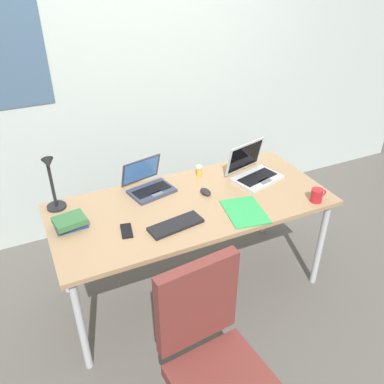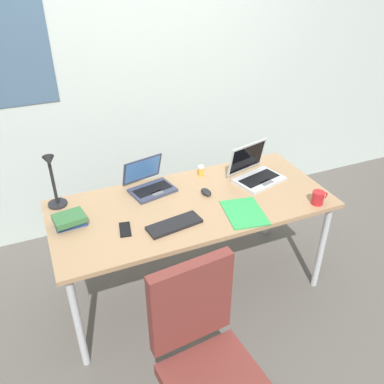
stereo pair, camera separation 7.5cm
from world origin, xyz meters
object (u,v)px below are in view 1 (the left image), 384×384
Objects in this scene: cell_phone at (127,231)px; computer_mouse at (206,192)px; external_keyboard at (176,225)px; coffee_mug at (317,195)px; desk_lamp at (52,183)px; paper_folder_near_lamp at (245,212)px; book_stack at (70,222)px; office_chair at (215,374)px; laptop_center at (148,185)px; pill_bottle at (199,171)px; laptop_front_right at (253,172)px.

computer_mouse is at bearing 26.73° from cell_phone.
coffee_mug is at bearing -16.51° from external_keyboard.
paper_folder_near_lamp is at bearing -25.98° from desk_lamp.
book_stack is at bearing 158.70° from cell_phone.
desk_lamp reaches higher than external_keyboard.
office_chair reaches higher than book_stack.
laptop_center is 0.47m from cell_phone.
pill_bottle is at bearing 42.38° from cell_phone.
desk_lamp is 0.55m from cell_phone.
office_chair is at bearing -121.04° from computer_mouse.
pill_bottle reaches higher than external_keyboard.
book_stack is (-0.88, 0.01, 0.02)m from computer_mouse.
desk_lamp is 1.29× the size of paper_folder_near_lamp.
office_chair reaches higher than paper_folder_near_lamp.
paper_folder_near_lamp is (0.73, -0.12, -0.00)m from cell_phone.
laptop_center is at bearing 84.47° from office_chair.
computer_mouse is 0.88m from book_stack.
computer_mouse is at bearing -13.35° from desk_lamp.
computer_mouse is (-0.41, -0.05, -0.03)m from laptop_front_right.
computer_mouse is at bearing -106.13° from pill_bottle.
pill_bottle is at bearing 4.80° from laptop_center.
desk_lamp is 1.35m from laptop_front_right.
office_chair is at bearing -128.96° from paper_folder_near_lamp.
external_keyboard is at bearing -128.71° from pill_bottle.
coffee_mug is (1.21, -0.21, 0.04)m from cell_phone.
desk_lamp is 0.41× the size of office_chair.
computer_mouse is at bearing -32.44° from laptop_center.
external_keyboard is 1.69× the size of book_stack.
cell_phone is 0.79m from pill_bottle.
office_chair is at bearing -107.55° from external_keyboard.
office_chair is (-0.12, -1.20, -0.39)m from laptop_center.
office_chair is (-0.44, -1.00, -0.36)m from computer_mouse.
laptop_center is at bearing -1.19° from desk_lamp.
desk_lamp is at bearing 154.02° from paper_folder_near_lamp.
laptop_center is 0.59m from book_stack.
laptop_front_right reaches higher than paper_folder_near_lamp.
laptop_center reaches higher than pill_bottle.
cell_phone is 0.34m from book_stack.
coffee_mug is (1.49, -0.39, 0.01)m from book_stack.
paper_folder_near_lamp is at bearing -47.88° from laptop_center.
coffee_mug is at bearing 30.31° from office_chair.
laptop_center is 1.08× the size of paper_folder_near_lamp.
book_stack is 1.05m from paper_folder_near_lamp.
laptop_front_right is (1.33, -0.17, -0.15)m from desk_lamp.
laptop_center is 0.75m from laptop_front_right.
pill_bottle reaches higher than cell_phone.
paper_folder_near_lamp is at bearing -83.96° from pill_bottle.
laptop_front_right is 0.41m from computer_mouse.
paper_folder_near_lamp is 0.49m from coffee_mug.
office_chair reaches higher than coffee_mug.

